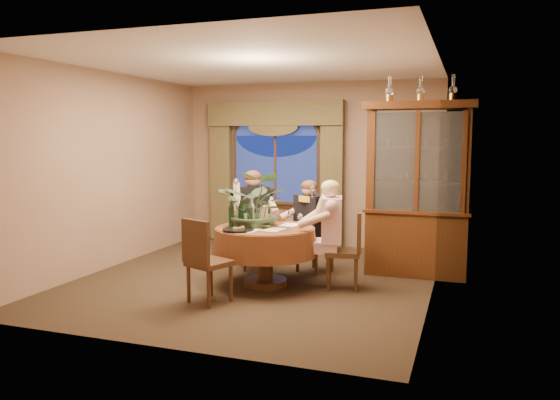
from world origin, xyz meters
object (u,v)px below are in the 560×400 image
(olive_bowl, at_px, (265,226))
(person_scarf, at_px, (310,227))
(oil_lamp_right, at_px, (453,88))
(oil_lamp_left, at_px, (389,89))
(wine_bottle_4, at_px, (252,213))
(wine_bottle_3, at_px, (231,214))
(chair_back, at_px, (255,235))
(china_cabinet, at_px, (418,190))
(wine_bottle_1, at_px, (250,214))
(wine_bottle_2, at_px, (241,213))
(wine_bottle_0, at_px, (238,211))
(chair_back_right, at_px, (315,238))
(centerpiece_plant, at_px, (257,179))
(person_pink, at_px, (332,234))
(stoneware_vase, at_px, (264,215))
(oil_lamp_center, at_px, (421,89))
(chair_front_left, at_px, (210,261))
(chair_right, at_px, (342,250))
(person_back, at_px, (253,220))
(dining_table, at_px, (265,256))

(olive_bowl, bearing_deg, person_scarf, 66.86)
(oil_lamp_right, bearing_deg, oil_lamp_left, 180.00)
(wine_bottle_4, bearing_deg, oil_lamp_left, 36.01)
(wine_bottle_3, bearing_deg, wine_bottle_4, 35.76)
(chair_back, height_order, person_scarf, person_scarf)
(china_cabinet, height_order, wine_bottle_1, china_cabinet)
(person_scarf, distance_m, wine_bottle_2, 1.05)
(person_scarf, relative_size, wine_bottle_0, 3.95)
(person_scarf, distance_m, wine_bottle_3, 1.19)
(person_scarf, height_order, wine_bottle_0, person_scarf)
(wine_bottle_4, bearing_deg, wine_bottle_3, -144.24)
(chair_back_right, distance_m, chair_back, 0.88)
(oil_lamp_right, bearing_deg, centerpiece_plant, -154.52)
(oil_lamp_left, relative_size, olive_bowl, 2.36)
(wine_bottle_2, relative_size, wine_bottle_3, 1.00)
(oil_lamp_right, height_order, chair_back, oil_lamp_right)
(person_scarf, bearing_deg, wine_bottle_1, 81.37)
(person_pink, relative_size, wine_bottle_3, 4.11)
(china_cabinet, distance_m, person_pink, 1.45)
(wine_bottle_1, bearing_deg, stoneware_vase, 57.82)
(chair_back_right, bearing_deg, chair_back, 30.47)
(oil_lamp_left, height_order, centerpiece_plant, oil_lamp_left)
(oil_lamp_center, distance_m, chair_front_left, 3.57)
(wine_bottle_3, bearing_deg, oil_lamp_right, 26.41)
(oil_lamp_center, relative_size, centerpiece_plant, 0.33)
(chair_back_right, relative_size, wine_bottle_4, 2.91)
(chair_right, height_order, person_back, person_back)
(oil_lamp_center, xyz_separation_m, wine_bottle_2, (-2.09, -1.17, -1.60))
(oil_lamp_center, bearing_deg, wine_bottle_2, -150.76)
(wine_bottle_1, xyz_separation_m, wine_bottle_2, (-0.15, 0.05, 0.00))
(chair_back, relative_size, person_back, 0.68)
(chair_right, height_order, chair_back_right, same)
(oil_lamp_right, xyz_separation_m, chair_right, (-1.21, -0.98, -2.03))
(chair_back_right, height_order, wine_bottle_1, wine_bottle_1)
(wine_bottle_0, bearing_deg, person_back, 94.80)
(chair_front_left, relative_size, wine_bottle_2, 2.91)
(china_cabinet, relative_size, chair_back, 2.44)
(china_cabinet, distance_m, olive_bowl, 2.17)
(chair_right, bearing_deg, stoneware_vase, 81.56)
(dining_table, height_order, person_scarf, person_scarf)
(person_pink, xyz_separation_m, wine_bottle_3, (-1.23, -0.29, 0.24))
(oil_lamp_center, distance_m, chair_right, 2.39)
(chair_front_left, height_order, person_pink, person_pink)
(chair_right, distance_m, person_back, 1.54)
(dining_table, relative_size, wine_bottle_4, 4.06)
(oil_lamp_left, distance_m, oil_lamp_right, 0.82)
(oil_lamp_center, relative_size, chair_back, 0.35)
(wine_bottle_2, distance_m, wine_bottle_4, 0.13)
(wine_bottle_1, bearing_deg, person_pink, 12.71)
(person_scarf, bearing_deg, chair_front_left, 92.60)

